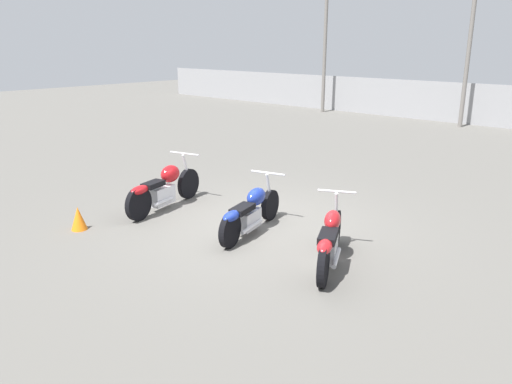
# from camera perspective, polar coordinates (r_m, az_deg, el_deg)

# --- Properties ---
(ground_plane) EXTENTS (60.00, 60.00, 0.00)m
(ground_plane) POSITION_cam_1_polar(r_m,az_deg,el_deg) (8.98, 0.27, -3.89)
(ground_plane) COLOR #5B5954
(light_pole_left) EXTENTS (0.70, 0.35, 6.78)m
(light_pole_left) POSITION_cam_1_polar(r_m,az_deg,el_deg) (20.98, 23.52, 17.86)
(light_pole_left) COLOR slate
(light_pole_left) RESTS_ON ground_plane
(light_pole_right) EXTENTS (0.70, 0.35, 8.29)m
(light_pole_right) POSITION_cam_1_polar(r_m,az_deg,el_deg) (24.05, 8.07, 20.56)
(light_pole_right) COLOR slate
(light_pole_right) RESTS_ON ground_plane
(motorcycle_slot_0) EXTENTS (0.85, 2.15, 1.00)m
(motorcycle_slot_0) POSITION_cam_1_polar(r_m,az_deg,el_deg) (9.92, -10.49, 0.46)
(motorcycle_slot_0) COLOR black
(motorcycle_slot_0) RESTS_ON ground_plane
(motorcycle_slot_1) EXTENTS (0.84, 1.99, 0.93)m
(motorcycle_slot_1) POSITION_cam_1_polar(r_m,az_deg,el_deg) (8.52, -0.65, -2.26)
(motorcycle_slot_1) COLOR black
(motorcycle_slot_1) RESTS_ON ground_plane
(motorcycle_slot_2) EXTENTS (1.05, 1.83, 0.98)m
(motorcycle_slot_2) POSITION_cam_1_polar(r_m,az_deg,el_deg) (7.35, 8.46, -5.49)
(motorcycle_slot_2) COLOR black
(motorcycle_slot_2) RESTS_ON ground_plane
(traffic_cone_near) EXTENTS (0.28, 0.28, 0.41)m
(traffic_cone_near) POSITION_cam_1_polar(r_m,az_deg,el_deg) (9.28, -19.63, -2.85)
(traffic_cone_near) COLOR orange
(traffic_cone_near) RESTS_ON ground_plane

